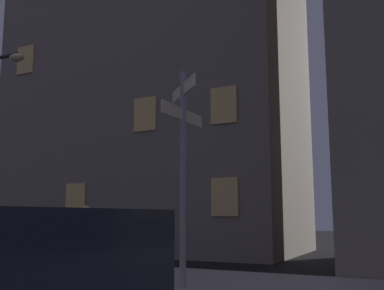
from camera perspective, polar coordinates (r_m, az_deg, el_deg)
The scene contains 4 objects.
sidewalk_kerb at distance 9.94m, azimuth -1.55°, elevation -16.73°, with size 40.00×3.18×0.14m, color #9E9991.
signpost at distance 8.63m, azimuth -1.14°, elevation -1.33°, with size 1.02×1.65×4.07m.
cyclist at distance 8.38m, azimuth -13.12°, elevation -13.33°, with size 1.82×0.33×1.61m.
building_left_block at distance 20.47m, azimuth -4.61°, elevation 12.49°, with size 11.97×6.19×17.71m.
Camera 1 is at (4.63, -2.09, 1.45)m, focal length 42.42 mm.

